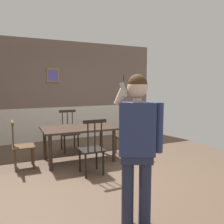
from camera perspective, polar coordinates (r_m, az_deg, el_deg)
ground_plane at (r=4.36m, az=-3.16°, el=-15.05°), size 6.78×6.78×0.00m
room_back_partition at (r=7.01m, az=-12.84°, el=4.60°), size 6.01×0.17×2.88m
dining_table at (r=5.00m, az=-8.16°, el=-4.68°), size 1.53×0.98×0.73m
chair_near_window at (r=5.45m, az=3.58°, el=-5.66°), size 0.47×0.47×0.95m
chair_by_doorway at (r=5.85m, az=-10.44°, el=-4.78°), size 0.42×0.42×0.99m
chair_at_table_head at (r=4.24m, az=-4.91°, el=-8.86°), size 0.42×0.42×1.02m
chair_opposite_corner at (r=4.87m, az=-21.29°, el=-7.63°), size 0.41×0.41×0.93m
person_figure at (r=2.63m, az=6.26°, el=-6.81°), size 0.51×0.38×1.73m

